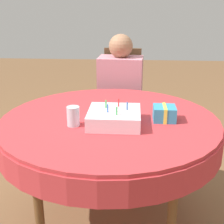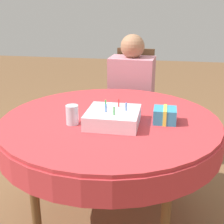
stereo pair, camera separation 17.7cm
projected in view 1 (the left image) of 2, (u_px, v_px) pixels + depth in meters
name	position (u px, v px, depth m)	size (l,w,h in m)	color
ground_plane	(110.00, 222.00, 2.07)	(12.00, 12.00, 0.00)	brown
dining_table	(109.00, 131.00, 1.84)	(1.29, 1.29, 0.74)	#BC3338
chair	(121.00, 102.00, 2.77)	(0.38, 0.38, 1.00)	#4C331E
person	(120.00, 88.00, 2.63)	(0.38, 0.36, 1.13)	#9E7051
birthday_cake	(114.00, 117.00, 1.72)	(0.29, 0.29, 0.12)	silver
drinking_glass	(73.00, 116.00, 1.69)	(0.07, 0.07, 0.11)	silver
gift_box	(164.00, 113.00, 1.77)	(0.13, 0.13, 0.09)	teal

